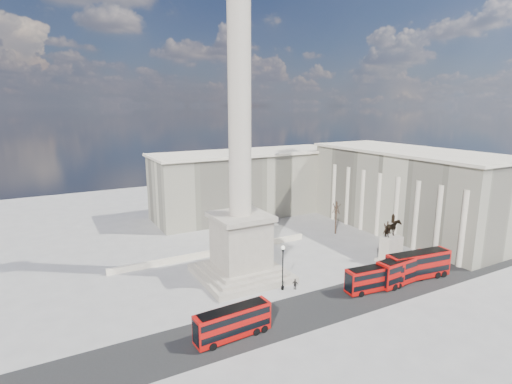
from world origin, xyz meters
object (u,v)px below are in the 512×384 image
at_px(nelsons_column, 240,202).
at_px(red_bus_a, 233,322).
at_px(victorian_lamp, 283,264).
at_px(pedestrian_walking, 362,277).
at_px(pedestrian_crossing, 295,284).
at_px(red_bus_c, 418,265).
at_px(red_bus_b, 375,278).
at_px(equestrian_statue, 391,245).
at_px(red_bus_d, 405,269).
at_px(pedestrian_standing, 414,262).

height_order(nelsons_column, red_bus_a, nelsons_column).
height_order(victorian_lamp, pedestrian_walking, victorian_lamp).
bearing_deg(pedestrian_crossing, red_bus_c, -147.53).
bearing_deg(pedestrian_crossing, pedestrian_walking, -144.40).
bearing_deg(pedestrian_crossing, red_bus_b, -160.02).
relative_size(red_bus_b, equestrian_statue, 1.09).
bearing_deg(nelsons_column, red_bus_c, -30.60).
relative_size(red_bus_b, red_bus_c, 0.85).
height_order(red_bus_b, equestrian_statue, equestrian_statue).
bearing_deg(pedestrian_crossing, red_bus_d, -150.42).
distance_m(nelsons_column, red_bus_c, 31.22).
bearing_deg(red_bus_a, pedestrian_crossing, 24.22).
xyz_separation_m(red_bus_d, pedestrian_standing, (6.53, 3.43, -1.37)).
height_order(red_bus_b, pedestrian_standing, red_bus_b).
distance_m(nelsons_column, equestrian_statue, 29.61).
bearing_deg(pedestrian_standing, equestrian_statue, -99.85).
bearing_deg(red_bus_d, red_bus_b, 174.57).
distance_m(red_bus_b, pedestrian_standing, 13.28).
relative_size(victorian_lamp, equestrian_statue, 0.79).
xyz_separation_m(nelsons_column, red_bus_a, (-9.03, -16.06, -10.83)).
bearing_deg(red_bus_a, red_bus_d, -1.26).
bearing_deg(equestrian_statue, nelsons_column, 164.41).
distance_m(pedestrian_standing, pedestrian_crossing, 23.69).
height_order(red_bus_c, pedestrian_standing, red_bus_c).
bearing_deg(victorian_lamp, red_bus_b, -29.62).
bearing_deg(nelsons_column, red_bus_b, -43.05).
bearing_deg(red_bus_d, equestrian_statue, 52.73).
height_order(victorian_lamp, pedestrian_standing, victorian_lamp).
xyz_separation_m(red_bus_a, red_bus_b, (24.89, 1.25, -0.01)).
relative_size(red_bus_b, pedestrian_standing, 5.22).
distance_m(red_bus_a, equestrian_statue, 36.99).
bearing_deg(red_bus_b, pedestrian_walking, 88.13).
relative_size(red_bus_a, red_bus_d, 0.90).
distance_m(red_bus_d, pedestrian_standing, 7.50).
bearing_deg(red_bus_d, nelsons_column, 141.67).
height_order(red_bus_a, red_bus_b, red_bus_a).
distance_m(red_bus_c, red_bus_d, 3.18).
xyz_separation_m(red_bus_b, red_bus_d, (6.28, -0.12, 0.24)).
bearing_deg(victorian_lamp, nelsons_column, 113.74).
relative_size(red_bus_c, victorian_lamp, 1.62).
distance_m(nelsons_column, pedestrian_crossing, 15.70).
bearing_deg(equestrian_statue, red_bus_c, -102.33).
height_order(red_bus_b, pedestrian_walking, red_bus_b).
distance_m(red_bus_c, pedestrian_standing, 5.05).
bearing_deg(equestrian_statue, red_bus_d, -122.95).
relative_size(red_bus_a, pedestrian_crossing, 5.69).
relative_size(red_bus_b, victorian_lamp, 1.38).
distance_m(red_bus_a, victorian_lamp, 15.12).
relative_size(red_bus_c, equestrian_statue, 1.28).
bearing_deg(red_bus_b, red_bus_d, 4.91).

